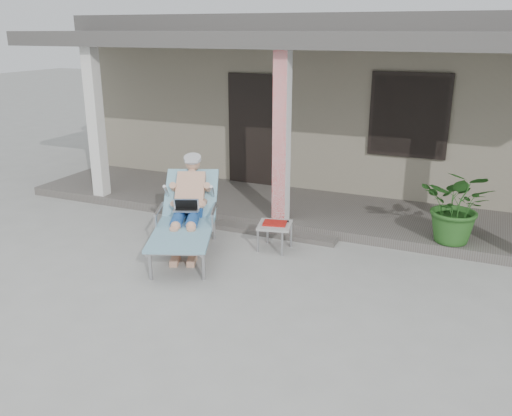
% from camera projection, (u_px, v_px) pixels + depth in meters
% --- Properties ---
extents(ground, '(60.00, 60.00, 0.00)m').
position_uv_depth(ground, '(219.00, 284.00, 6.78)').
color(ground, '#9E9E99').
rests_on(ground, ground).
extents(house, '(10.40, 5.40, 3.30)m').
position_uv_depth(house, '(352.00, 94.00, 11.92)').
color(house, gray).
rests_on(house, ground).
extents(porch_deck, '(10.00, 2.00, 0.15)m').
position_uv_depth(porch_deck, '(298.00, 209.00, 9.37)').
color(porch_deck, '#605B56').
rests_on(porch_deck, ground).
extents(porch_overhang, '(10.00, 2.30, 2.85)m').
position_uv_depth(porch_overhang, '(301.00, 45.00, 8.47)').
color(porch_overhang, silver).
rests_on(porch_overhang, porch_deck).
extents(porch_step, '(2.00, 0.30, 0.07)m').
position_uv_depth(porch_step, '(273.00, 232.00, 8.38)').
color(porch_step, '#605B56').
rests_on(porch_step, ground).
extents(lounger, '(1.46, 2.13, 1.34)m').
position_uv_depth(lounger, '(186.00, 195.00, 7.59)').
color(lounger, '#B7B7BC').
rests_on(lounger, ground).
extents(side_table, '(0.55, 0.55, 0.42)m').
position_uv_depth(side_table, '(275.00, 226.00, 7.74)').
color(side_table, '#A3A29E').
rests_on(side_table, ground).
extents(potted_palm, '(1.11, 1.01, 1.08)m').
position_uv_depth(potted_palm, '(458.00, 206.00, 7.54)').
color(potted_palm, '#26591E').
rests_on(potted_palm, porch_deck).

